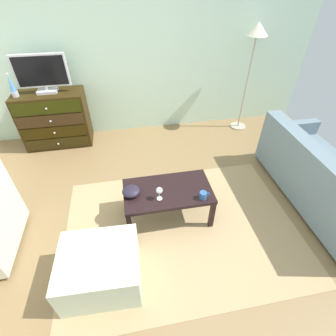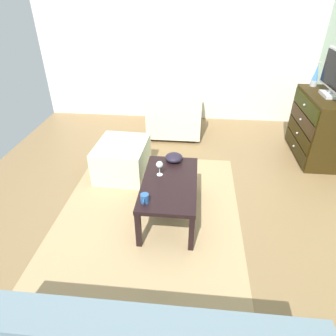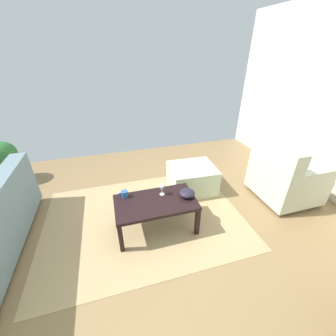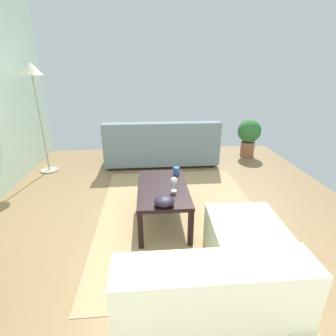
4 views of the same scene
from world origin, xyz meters
name	(u,v)px [view 2 (image 2 of 4)]	position (x,y,z in m)	size (l,w,h in m)	color
ground_plane	(169,211)	(0.00, 0.00, -0.03)	(5.80, 4.88, 0.05)	olive
wall_plain_left	(185,37)	(-2.66, 0.00, 1.35)	(0.12, 4.88, 2.70)	silver
area_rug	(148,220)	(0.20, -0.20, 0.00)	(2.60, 1.90, 0.01)	tan
dresser	(317,127)	(-1.39, 1.89, 0.43)	(1.01, 0.49, 0.87)	#2F210A
tv	(336,73)	(-1.37, 1.91, 1.16)	(0.72, 0.18, 0.54)	silver
lava_lamp	(316,76)	(-1.80, 1.85, 1.02)	(0.09, 0.09, 0.33)	#B7B7BC
coffee_table	(170,186)	(0.08, 0.02, 0.37)	(0.97, 0.54, 0.43)	black
wine_glass	(159,165)	(-0.03, -0.10, 0.54)	(0.07, 0.07, 0.16)	silver
mug	(145,198)	(0.43, -0.17, 0.47)	(0.11, 0.08, 0.08)	#2A5594
bowl_decorative	(174,158)	(-0.32, 0.03, 0.47)	(0.19, 0.19, 0.09)	black
armchair	(175,113)	(-1.89, -0.09, 0.37)	(0.80, 0.82, 0.92)	#332319
ottoman	(122,159)	(-0.67, -0.65, 0.21)	(0.70, 0.60, 0.42)	beige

